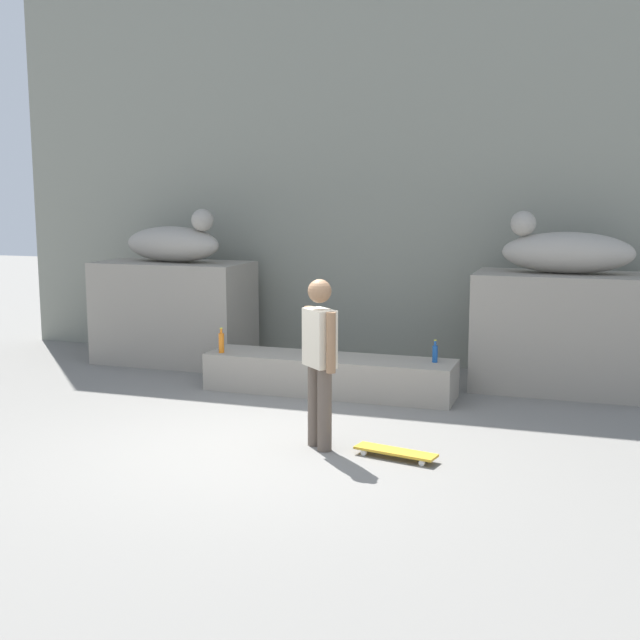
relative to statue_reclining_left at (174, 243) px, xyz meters
The scene contains 11 objects.
ground_plane 4.69m from the statue_reclining_left, 51.13° to the right, with size 40.00×40.00×0.00m, color slate.
facade_wall 3.33m from the statue_reclining_left, 23.79° to the left, with size 11.63×0.60×6.51m, color gray.
pedestal_left 1.03m from the statue_reclining_left, behind, with size 2.23×1.14×1.49m, color gray.
pedestal_right 5.58m from the statue_reclining_left, ahead, with size 2.23×1.14×1.49m, color gray.
statue_reclining_left is the anchor object (origin of this frame).
statue_reclining_right 5.45m from the statue_reclining_left, ahead, with size 1.60×0.56×0.78m.
ledge_block 3.32m from the statue_reclining_left, 21.92° to the right, with size 3.14×0.73×0.47m, color gray.
skater 4.70m from the statue_reclining_left, 44.26° to the right, with size 0.42×0.40×1.67m.
skateboard 5.53m from the statue_reclining_left, 38.94° to the right, with size 0.82×0.36×0.08m.
bottle_orange 2.20m from the statue_reclining_left, 43.94° to the right, with size 0.07×0.07×0.32m.
bottle_blue 4.33m from the statue_reclining_left, 14.21° to the right, with size 0.07×0.07×0.28m.
Camera 1 is at (3.01, -7.11, 2.47)m, focal length 45.32 mm.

